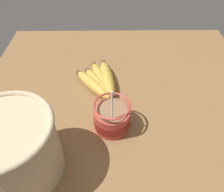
% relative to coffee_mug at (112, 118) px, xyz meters
% --- Properties ---
extents(table, '(0.99, 0.99, 0.03)m').
position_rel_coffee_mug_xyz_m(table, '(0.09, -0.04, -0.05)').
color(table, brown).
rests_on(table, ground).
extents(coffee_mug, '(0.14, 0.11, 0.16)m').
position_rel_coffee_mug_xyz_m(coffee_mug, '(0.00, 0.00, 0.00)').
color(coffee_mug, '#B23D33').
rests_on(coffee_mug, table).
extents(banana_bunch, '(0.23, 0.16, 0.04)m').
position_rel_coffee_mug_xyz_m(banana_bunch, '(0.18, 0.04, -0.02)').
color(banana_bunch, '#4C381E').
rests_on(banana_bunch, table).
extents(woven_basket, '(0.21, 0.21, 0.18)m').
position_rel_coffee_mug_xyz_m(woven_basket, '(-0.13, 0.22, 0.05)').
color(woven_basket, tan).
rests_on(woven_basket, table).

